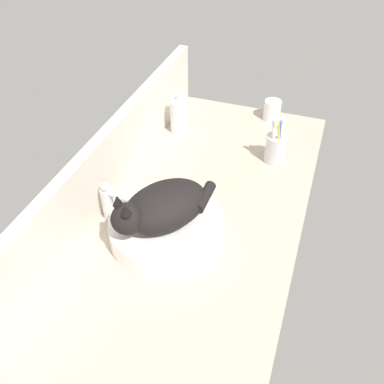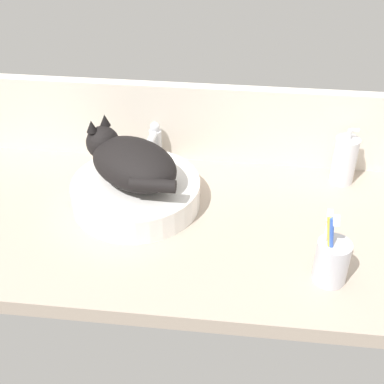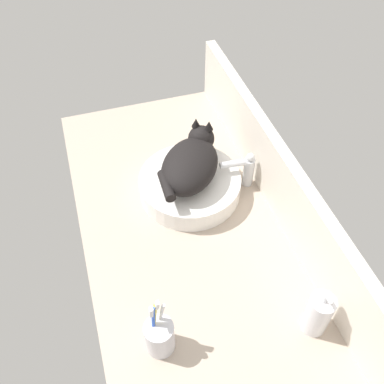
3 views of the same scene
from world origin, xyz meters
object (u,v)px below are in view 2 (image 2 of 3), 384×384
at_px(soap_dispenser, 344,160).
at_px(toothbrush_cup, 331,260).
at_px(sink_basin, 136,193).
at_px(cat, 130,161).
at_px(faucet, 154,144).

bearing_deg(soap_dispenser, toothbrush_cup, -100.03).
relative_size(sink_basin, cat, 1.10).
height_order(sink_basin, cat, cat).
relative_size(cat, toothbrush_cup, 1.61).
bearing_deg(cat, toothbrush_cup, -25.48).
bearing_deg(toothbrush_cup, faucet, 138.07).
xyz_separation_m(sink_basin, faucet, (0.02, 0.19, 0.04)).
height_order(cat, faucet, cat).
xyz_separation_m(faucet, toothbrush_cup, (0.46, -0.41, -0.02)).
distance_m(sink_basin, soap_dispenser, 0.57).
bearing_deg(faucet, toothbrush_cup, -41.93).
distance_m(cat, toothbrush_cup, 0.55).
height_order(sink_basin, faucet, faucet).
height_order(soap_dispenser, toothbrush_cup, toothbrush_cup).
xyz_separation_m(sink_basin, soap_dispenser, (0.55, 0.17, 0.03)).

